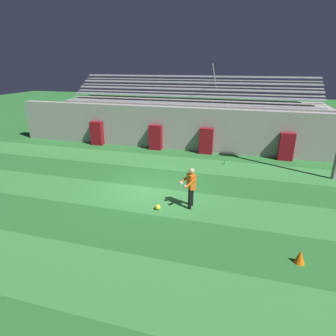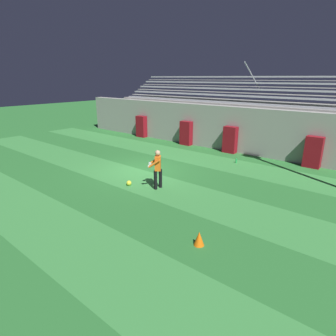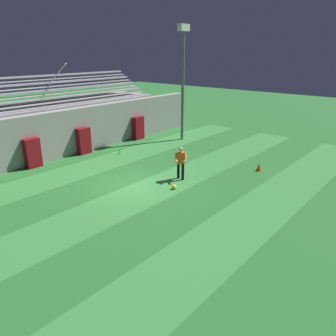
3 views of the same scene
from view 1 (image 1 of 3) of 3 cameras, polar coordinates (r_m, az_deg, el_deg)
name	(u,v)px [view 1 (image 1 of 3)]	position (r m, az deg, el deg)	size (l,w,h in m)	color
ground_plane	(150,187)	(13.17, -3.59, -3.93)	(80.00, 80.00, 0.00)	#286B2D
turf_stripe_near	(79,274)	(8.59, -17.67, -19.85)	(28.00, 2.40, 0.01)	#38843D
turf_stripe_mid	(141,198)	(12.15, -5.47, -6.17)	(28.00, 2.40, 0.01)	#38843D
turf_stripe_far	(171,163)	(16.34, 0.53, 1.07)	(28.00, 2.40, 0.01)	#38843D
back_wall	(182,129)	(18.69, 2.93, 7.99)	(24.00, 0.60, 2.80)	#999691
padding_pillar_gate_left	(156,137)	(18.75, -2.55, 6.22)	(0.83, 0.44, 1.64)	maroon
padding_pillar_gate_right	(206,141)	(18.00, 7.76, 5.45)	(0.83, 0.44, 1.64)	maroon
padding_pillar_far_left	(97,133)	(20.50, -14.25, 6.85)	(0.83, 0.44, 1.64)	maroon
padding_pillar_far_right	(286,147)	(18.01, 22.92, 4.00)	(0.83, 0.44, 1.64)	maroon
bleacher_stand	(190,121)	(20.91, 4.40, 9.59)	(18.00, 4.05, 5.43)	#999691
goalkeeper	(191,185)	(11.03, 4.65, -3.55)	(0.73, 0.74, 1.67)	black
soccer_ball	(158,207)	(11.18, -2.08, -7.95)	(0.22, 0.22, 0.22)	yellow
traffic_cone	(300,257)	(9.29, 25.25, -15.99)	(0.30, 0.30, 0.42)	orange
water_bottle	(225,162)	(16.38, 11.42, 1.13)	(0.07, 0.07, 0.24)	green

